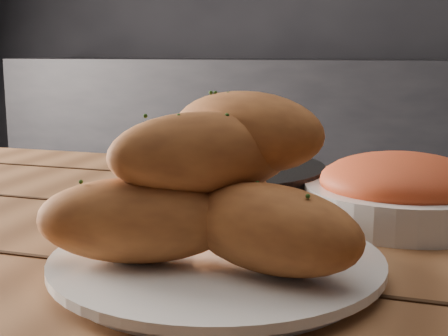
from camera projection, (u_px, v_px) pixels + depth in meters
counter at (302, 157)px, 2.91m from camera, size 2.80×0.60×0.90m
table at (212, 324)px, 0.65m from camera, size 1.64×0.90×0.75m
plate at (217, 264)px, 0.54m from camera, size 0.29×0.29×0.02m
bread_rolls at (216, 187)px, 0.53m from camera, size 0.29×0.24×0.14m
skillet at (225, 181)px, 0.81m from camera, size 0.39×0.26×0.05m
bowl at (401, 192)px, 0.70m from camera, size 0.22×0.22×0.08m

